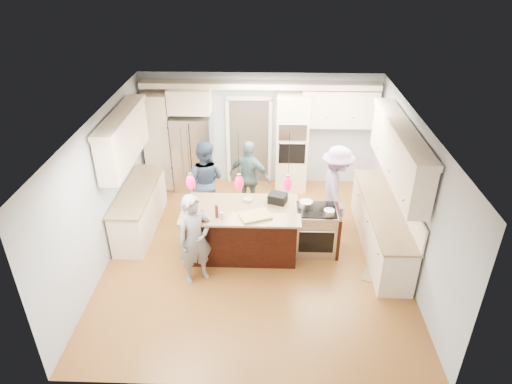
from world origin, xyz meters
TOP-DOWN VIEW (x-y plane):
  - ground_plane at (0.00, 0.00)m, footprint 6.00×6.00m
  - room_shell at (0.00, 0.00)m, footprint 5.54×6.04m
  - refrigerator at (-1.55, 2.64)m, footprint 0.90×0.70m
  - oven_column at (0.75, 2.67)m, footprint 0.72×0.69m
  - back_upper_cabinets at (-0.75, 2.76)m, footprint 5.30×0.61m
  - right_counter_run at (2.44, 0.30)m, footprint 0.64×3.10m
  - left_cabinets at (-2.44, 0.80)m, footprint 0.64×2.30m
  - kitchen_island at (-0.25, 0.07)m, footprint 2.10×1.46m
  - island_range at (1.16, 0.15)m, footprint 0.82×0.71m
  - pendant_lights at (-0.25, -0.51)m, footprint 1.75×0.15m
  - person_bar_end at (-1.00, -0.77)m, footprint 0.73×0.66m
  - person_far_left at (-1.10, 1.28)m, footprint 0.96×0.82m
  - person_far_right at (-0.18, 1.60)m, footprint 1.03×0.73m
  - person_range_side at (1.60, 1.02)m, footprint 0.72×1.19m
  - floor_rug at (2.40, -0.42)m, footprint 1.00×1.16m
  - water_bottle at (-1.18, -0.59)m, footprint 0.10×0.10m
  - beer_bottle_a at (-1.01, -0.48)m, footprint 0.07×0.07m
  - beer_bottle_b at (-0.87, -0.64)m, footprint 0.07×0.07m
  - beer_bottle_c at (-0.64, -0.51)m, footprint 0.07×0.07m
  - drink_can at (-0.56, -0.54)m, footprint 0.07×0.07m
  - cutting_board at (0.01, -0.47)m, footprint 0.61×0.53m
  - pot_large at (0.93, 0.18)m, footprint 0.25×0.25m
  - pot_small at (1.34, -0.03)m, footprint 0.20×0.20m

SIDE VIEW (x-z plane):
  - ground_plane at x=0.00m, z-range 0.00..0.00m
  - floor_rug at x=2.40m, z-range 0.00..0.01m
  - island_range at x=1.16m, z-range 0.00..0.92m
  - kitchen_island at x=-0.25m, z-range -0.07..1.05m
  - person_far_right at x=-0.18m, z-range 0.00..1.63m
  - person_bar_end at x=-1.00m, z-range 0.00..1.67m
  - person_far_left at x=-1.10m, z-range 0.00..1.76m
  - person_range_side at x=1.60m, z-range 0.00..1.79m
  - refrigerator at x=-1.55m, z-range 0.00..1.80m
  - pot_small at x=1.34m, z-range 0.92..1.02m
  - pot_large at x=0.93m, z-range 0.92..1.06m
  - right_counter_run at x=2.44m, z-range -0.20..2.31m
  - left_cabinets at x=-2.44m, z-range -0.20..2.31m
  - cutting_board at x=0.01m, z-range 1.12..1.16m
  - oven_column at x=0.75m, z-range 0.00..2.30m
  - drink_can at x=-0.56m, z-range 1.12..1.24m
  - beer_bottle_b at x=-0.87m, z-range 1.12..1.33m
  - beer_bottle_c at x=-0.64m, z-range 1.12..1.36m
  - beer_bottle_a at x=-1.01m, z-range 1.12..1.39m
  - water_bottle at x=-1.18m, z-range 1.12..1.46m
  - back_upper_cabinets at x=-0.75m, z-range 0.40..2.94m
  - pendant_lights at x=-0.25m, z-range 1.29..2.32m
  - room_shell at x=0.00m, z-range 0.46..3.18m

